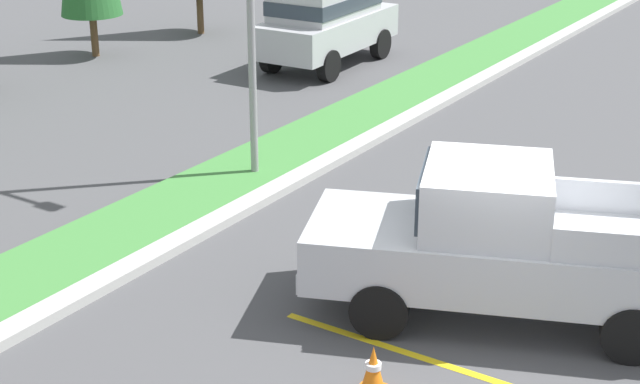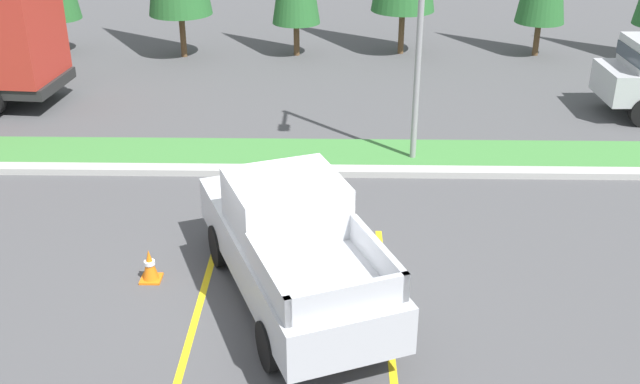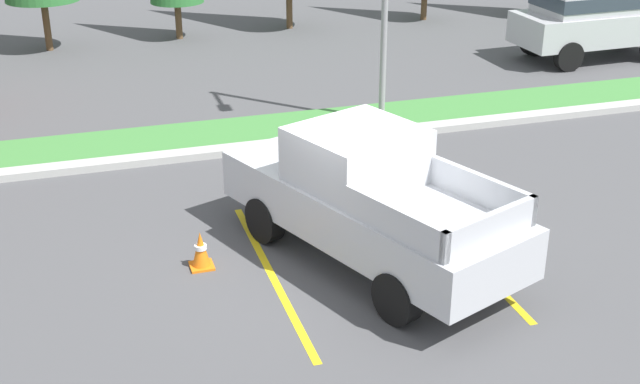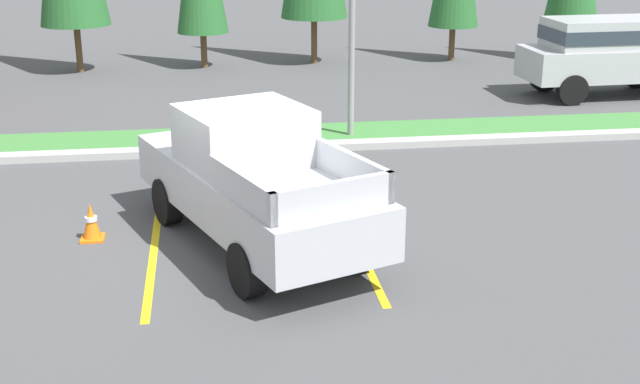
% 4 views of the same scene
% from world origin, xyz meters
% --- Properties ---
extents(ground_plane, '(120.00, 120.00, 0.00)m').
position_xyz_m(ground_plane, '(0.00, 0.00, 0.00)').
color(ground_plane, '#4C4C4F').
extents(parking_line_near, '(0.12, 4.80, 0.01)m').
position_xyz_m(parking_line_near, '(-1.20, -0.08, 0.00)').
color(parking_line_near, yellow).
rests_on(parking_line_near, ground).
extents(parking_line_far, '(0.12, 4.80, 0.01)m').
position_xyz_m(parking_line_far, '(1.90, -0.08, 0.00)').
color(parking_line_far, yellow).
rests_on(parking_line_far, ground).
extents(curb_strip, '(56.00, 0.40, 0.15)m').
position_xyz_m(curb_strip, '(0.00, 5.00, 0.07)').
color(curb_strip, '#B2B2AD').
rests_on(curb_strip, ground).
extents(grass_median, '(56.00, 1.80, 0.06)m').
position_xyz_m(grass_median, '(0.00, 6.10, 0.03)').
color(grass_median, '#42843D').
rests_on(grass_median, ground).
extents(pickup_truck_main, '(3.68, 5.54, 2.10)m').
position_xyz_m(pickup_truck_main, '(0.34, -0.04, 1.04)').
color(pickup_truck_main, black).
rests_on(pickup_truck_main, ground).
extents(suv_distant, '(4.66, 2.09, 2.10)m').
position_xyz_m(suv_distant, '(10.46, 9.13, 1.24)').
color(suv_distant, black).
rests_on(suv_distant, ground).
extents(traffic_cone, '(0.36, 0.36, 0.60)m').
position_xyz_m(traffic_cone, '(-2.16, 0.47, 0.29)').
color(traffic_cone, orange).
rests_on(traffic_cone, ground).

